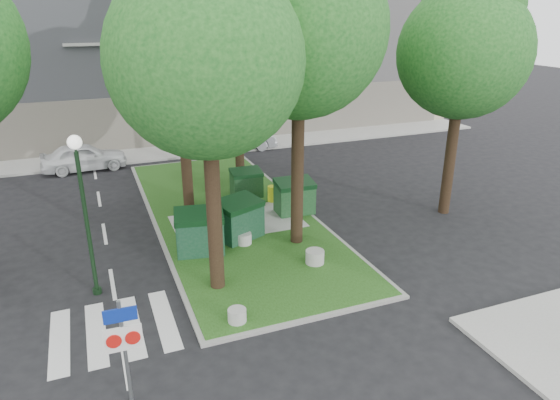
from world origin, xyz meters
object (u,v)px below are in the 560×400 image
dumpster_c (246,183)px  tree_median_far (237,2)px  tree_median_near_right (301,11)px  dumpster_d (294,197)px  tree_street_right (466,39)px  street_lamp (83,198)px  bollard_mid (244,238)px  traffic_sign_pole (123,340)px  bollard_right (315,257)px  tree_median_near_left (208,40)px  litter_bin (272,194)px  car_silver (238,138)px  dumpster_a (200,232)px  bollard_left (237,315)px  car_white (84,157)px  dumpster_b (239,219)px  tree_median_mid (179,39)px

dumpster_c → tree_median_far: bearing=79.4°
tree_median_near_right → dumpster_d: size_ratio=7.15×
tree_street_right → street_lamp: bearing=-174.1°
bollard_mid → traffic_sign_pole: bearing=-125.8°
bollard_right → bollard_mid: 2.87m
tree_median_near_left → dumpster_c: 10.15m
tree_street_right → bollard_mid: 11.16m
litter_bin → bollard_mid: bearing=-124.6°
tree_street_right → dumpster_c: 10.66m
tree_median_near_left → traffic_sign_pole: bearing=-127.7°
dumpster_c → litter_bin: bearing=-49.7°
tree_street_right → dumpster_d: tree_street_right is taller
traffic_sign_pole → bollard_right: bearing=35.3°
tree_median_near_left → traffic_sign_pole: (-3.08, -3.98, -5.65)m
tree_median_near_right → car_silver: (1.75, 13.10, -7.24)m
dumpster_a → bollard_left: (-0.04, -4.46, -0.56)m
tree_median_far → car_white: 11.50m
bollard_left → litter_bin: litter_bin is taller
car_white → car_silver: size_ratio=0.95×
dumpster_a → bollard_right: bearing=-23.2°
bollard_right → tree_median_far: bearing=87.6°
tree_median_near_right → dumpster_a: size_ratio=6.21×
tree_street_right → traffic_sign_pole: bearing=-154.5°
dumpster_a → bollard_right: (3.35, -2.23, -0.52)m
tree_street_right → tree_median_near_left: bearing=-166.6°
bollard_mid → bollard_left: bearing=-109.9°
bollard_right → dumpster_d: bearing=75.7°
dumpster_d → street_lamp: bearing=-154.2°
bollard_right → dumpster_b: bearing=121.6°
tree_median_near_right → traffic_sign_pole: bearing=-137.7°
tree_median_near_left → bollard_right: size_ratio=16.84×
tree_median_near_right → car_white: tree_median_near_right is taller
tree_median_near_right → bollard_right: (-0.19, -1.83, -7.64)m
tree_median_far → bollard_right: bearing=-92.4°
bollard_right → litter_bin: (0.69, 5.82, 0.13)m
tree_median_far → dumpster_a: bearing=-117.8°
bollard_left → tree_street_right: bearing=23.3°
dumpster_b → bollard_left: bearing=-131.2°
dumpster_c → street_lamp: 9.30m
tree_median_far → tree_median_near_right: bearing=-91.5°
tree_median_mid → traffic_sign_pole: 12.28m
tree_median_mid → litter_bin: tree_median_mid is taller
tree_median_near_right → tree_median_mid: 5.50m
tree_street_right → dumpster_c: tree_street_right is taller
car_silver → tree_median_mid: bearing=155.6°
bollard_mid → litter_bin: 4.32m
tree_median_mid → car_white: 10.73m
bollard_right → street_lamp: 7.44m
tree_median_far → dumpster_a: 10.95m
bollard_left → bollard_mid: bollard_mid is taller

